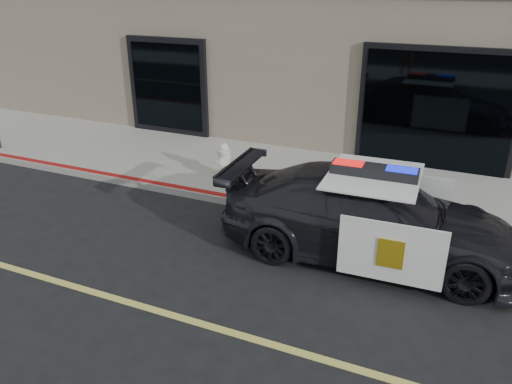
% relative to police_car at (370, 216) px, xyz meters
% --- Properties ---
extents(sidewalk_n, '(60.00, 3.50, 0.15)m').
position_rel_police_car_xyz_m(sidewalk_n, '(1.51, 2.59, -0.63)').
color(sidewalk_n, gray).
rests_on(sidewalk_n, ground).
extents(police_car, '(2.39, 4.92, 1.56)m').
position_rel_police_car_xyz_m(police_car, '(0.00, 0.00, 0.00)').
color(police_car, black).
rests_on(police_car, ground).
extents(fire_hydrant, '(0.35, 0.49, 0.77)m').
position_rel_police_car_xyz_m(fire_hydrant, '(-3.57, 1.85, -0.19)').
color(fire_hydrant, beige).
rests_on(fire_hydrant, sidewalk_n).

